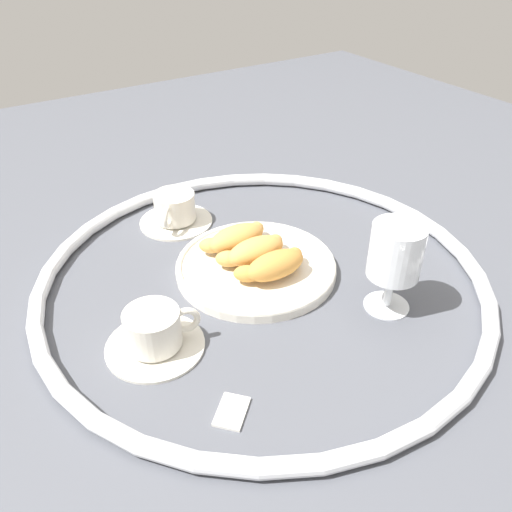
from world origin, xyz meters
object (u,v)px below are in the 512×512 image
Objects in this scene: pastry_plate at (256,266)px; croissant_extra at (237,237)px; coffee_cup_near at (175,211)px; coffee_cup_far at (154,333)px; croissant_large at (274,265)px; croissant_small at (255,251)px; juice_glass_left at (395,256)px; sugar_packet at (232,410)px.

croissant_extra is (-0.00, 0.05, 0.03)m from pastry_plate.
croissant_extra is at bearing -75.69° from coffee_cup_near.
croissant_extra and coffee_cup_near have the same top height.
coffee_cup_far reaches higher than pastry_plate.
croissant_small is at bearing 94.41° from croissant_large.
coffee_cup_near is at bearing 102.01° from croissant_small.
croissant_small is 1.01× the size of coffee_cup_far.
juice_glass_left is (0.33, -0.11, 0.07)m from coffee_cup_far.
pastry_plate is 1.87× the size of juice_glass_left.
pastry_plate is 1.91× the size of croissant_small.
croissant_small is 0.29m from sugar_packet.
croissant_small is at bearing -85.49° from croissant_extra.
croissant_large reaches higher than pastry_plate.
croissant_extra is 0.16m from coffee_cup_near.
pastry_plate is 0.22m from coffee_cup_far.
croissant_small is (0.00, 0.00, 0.03)m from pastry_plate.
pastry_plate is at bearing -78.17° from coffee_cup_near.
croissant_extra is 1.01× the size of coffee_cup_near.
croissant_extra is at bearing 94.51° from croissant_small.
croissant_small is 0.05m from croissant_extra.
croissant_extra is 0.98× the size of juice_glass_left.
croissant_small is at bearing 20.51° from coffee_cup_far.
juice_glass_left is at bearing -49.98° from croissant_large.
juice_glass_left is at bearing -57.18° from pastry_plate.
croissant_small is 0.21m from coffee_cup_near.
croissant_small and croissant_extra have the same top height.
coffee_cup_near is 2.72× the size of sugar_packet.
juice_glass_left is at bearing -67.67° from coffee_cup_near.
croissant_large is 1.00× the size of croissant_small.
coffee_cup_near is at bearing 104.31° from croissant_extra.
croissant_extra is at bearing 94.21° from pastry_plate.
coffee_cup_far is at bearing -148.10° from croissant_extra.
sugar_packet is (-0.18, -0.23, -0.01)m from pastry_plate.
sugar_packet is at bearing -128.36° from pastry_plate.
croissant_large is 1.00× the size of croissant_extra.
croissant_extra is 0.27m from juice_glass_left.
croissant_large and croissant_small have the same top height.
pastry_plate is 1.93× the size of coffee_cup_near.
croissant_small is at bearing 122.37° from juice_glass_left.
pastry_plate is 5.24× the size of sugar_packet.
coffee_cup_far is 0.35m from juice_glass_left.
pastry_plate is 1.93× the size of coffee_cup_far.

